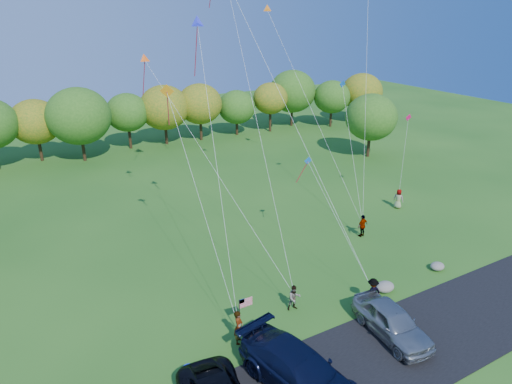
% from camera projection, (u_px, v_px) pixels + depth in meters
% --- Properties ---
extents(ground, '(140.00, 140.00, 0.00)m').
position_uv_depth(ground, '(316.00, 321.00, 25.83)').
color(ground, '#205518').
rests_on(ground, ground).
extents(asphalt_lane, '(44.00, 6.00, 0.06)m').
position_uv_depth(asphalt_lane, '(364.00, 365.00, 22.60)').
color(asphalt_lane, black).
rests_on(asphalt_lane, ground).
extents(treeline, '(76.83, 27.77, 8.62)m').
position_uv_depth(treeline, '(123.00, 115.00, 53.25)').
color(treeline, '#3A2815').
rests_on(treeline, ground).
extents(minivan_navy, '(3.99, 7.05, 1.93)m').
position_uv_depth(minivan_navy, '(300.00, 371.00, 20.86)').
color(minivan_navy, black).
rests_on(minivan_navy, asphalt_lane).
extents(minivan_silver, '(2.49, 5.25, 1.73)m').
position_uv_depth(minivan_silver, '(392.00, 321.00, 24.35)').
color(minivan_silver, gray).
rests_on(minivan_silver, asphalt_lane).
extents(flyer_a, '(0.80, 0.85, 1.95)m').
position_uv_depth(flyer_a, '(239.00, 327.00, 23.85)').
color(flyer_a, '#4C4C59').
rests_on(flyer_a, ground).
extents(flyer_b, '(0.88, 0.74, 1.60)m').
position_uv_depth(flyer_b, '(294.00, 298.00, 26.56)').
color(flyer_b, '#4C4C59').
rests_on(flyer_b, ground).
extents(flyer_c, '(1.20, 0.77, 1.75)m').
position_uv_depth(flyer_c, '(372.00, 292.00, 26.98)').
color(flyer_c, '#4C4C59').
rests_on(flyer_c, ground).
extents(flyer_d, '(1.12, 0.60, 1.81)m').
position_uv_depth(flyer_d, '(363.00, 226.00, 35.13)').
color(flyer_d, '#4C4C59').
rests_on(flyer_d, ground).
extents(flyer_e, '(0.91, 1.02, 1.76)m').
position_uv_depth(flyer_e, '(398.00, 199.00, 40.16)').
color(flyer_e, '#4C4C59').
rests_on(flyer_e, ground).
extents(trash_barrel, '(0.57, 0.57, 0.86)m').
position_uv_depth(trash_barrel, '(189.00, 375.00, 21.47)').
color(trash_barrel, '#0D24CC').
rests_on(trash_barrel, ground).
extents(flag_assembly, '(0.82, 0.53, 2.21)m').
position_uv_depth(flag_assembly, '(243.00, 308.00, 24.31)').
color(flag_assembly, black).
rests_on(flag_assembly, ground).
extents(boulder_near, '(1.24, 0.97, 0.62)m').
position_uv_depth(boulder_near, '(385.00, 287.00, 28.47)').
color(boulder_near, gray).
rests_on(boulder_near, ground).
extents(boulder_far, '(1.01, 0.84, 0.52)m').
position_uv_depth(boulder_far, '(437.00, 266.00, 30.83)').
color(boulder_far, gray).
rests_on(boulder_far, ground).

